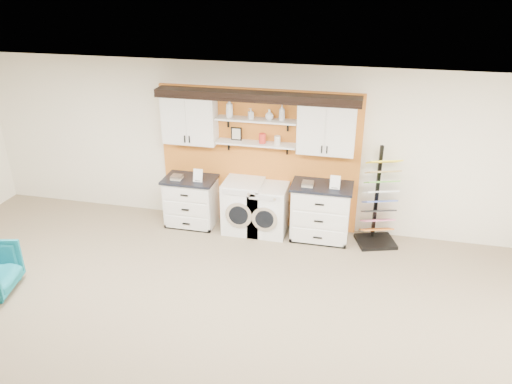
% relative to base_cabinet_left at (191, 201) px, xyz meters
% --- Properties ---
extents(ceiling, '(10.00, 10.00, 0.00)m').
position_rel_base_cabinet_left_xyz_m(ceiling, '(1.13, -3.64, 2.36)').
color(ceiling, white).
rests_on(ceiling, wall_back).
extents(wall_back, '(10.00, 0.00, 10.00)m').
position_rel_base_cabinet_left_xyz_m(wall_back, '(1.13, 0.36, 0.96)').
color(wall_back, white).
rests_on(wall_back, floor).
extents(accent_panel, '(3.40, 0.07, 2.40)m').
position_rel_base_cabinet_left_xyz_m(accent_panel, '(1.13, 0.32, 0.76)').
color(accent_panel, '#C66C21').
rests_on(accent_panel, wall_back).
extents(upper_cabinet_left, '(0.90, 0.35, 0.84)m').
position_rel_base_cabinet_left_xyz_m(upper_cabinet_left, '(0.00, 0.15, 1.44)').
color(upper_cabinet_left, white).
rests_on(upper_cabinet_left, wall_back).
extents(upper_cabinet_right, '(0.90, 0.35, 0.84)m').
position_rel_base_cabinet_left_xyz_m(upper_cabinet_right, '(2.26, 0.15, 1.44)').
color(upper_cabinet_right, white).
rests_on(upper_cabinet_right, wall_back).
extents(shelf_lower, '(1.32, 0.28, 0.03)m').
position_rel_base_cabinet_left_xyz_m(shelf_lower, '(1.13, 0.16, 1.09)').
color(shelf_lower, white).
rests_on(shelf_lower, wall_back).
extents(shelf_upper, '(1.32, 0.28, 0.03)m').
position_rel_base_cabinet_left_xyz_m(shelf_upper, '(1.13, 0.16, 1.49)').
color(shelf_upper, white).
rests_on(shelf_upper, wall_back).
extents(crown_molding, '(3.30, 0.41, 0.13)m').
position_rel_base_cabinet_left_xyz_m(crown_molding, '(1.13, 0.17, 1.89)').
color(crown_molding, black).
rests_on(crown_molding, wall_back).
extents(picture_frame, '(0.18, 0.02, 0.22)m').
position_rel_base_cabinet_left_xyz_m(picture_frame, '(0.78, 0.21, 1.22)').
color(picture_frame, black).
rests_on(picture_frame, shelf_lower).
extents(canister_red, '(0.11, 0.11, 0.16)m').
position_rel_base_cabinet_left_xyz_m(canister_red, '(1.23, 0.16, 1.19)').
color(canister_red, red).
rests_on(canister_red, shelf_lower).
extents(canister_cream, '(0.10, 0.10, 0.14)m').
position_rel_base_cabinet_left_xyz_m(canister_cream, '(1.48, 0.16, 1.18)').
color(canister_cream, silver).
rests_on(canister_cream, shelf_lower).
extents(base_cabinet_left, '(0.89, 0.66, 0.87)m').
position_rel_base_cabinet_left_xyz_m(base_cabinet_left, '(0.00, 0.00, 0.00)').
color(base_cabinet_left, white).
rests_on(base_cabinet_left, floor).
extents(base_cabinet_right, '(0.99, 0.66, 0.97)m').
position_rel_base_cabinet_left_xyz_m(base_cabinet_right, '(2.26, -0.00, 0.05)').
color(base_cabinet_right, white).
rests_on(base_cabinet_right, floor).
extents(washer, '(0.65, 0.71, 0.90)m').
position_rel_base_cabinet_left_xyz_m(washer, '(0.95, -0.00, 0.01)').
color(washer, white).
rests_on(washer, floor).
extents(dryer, '(0.61, 0.71, 0.86)m').
position_rel_base_cabinet_left_xyz_m(dryer, '(1.38, -0.00, -0.01)').
color(dryer, white).
rests_on(dryer, floor).
extents(sample_rack, '(0.72, 0.66, 1.65)m').
position_rel_base_cabinet_left_xyz_m(sample_rack, '(3.18, 0.03, 0.09)').
color(sample_rack, black).
rests_on(sample_rack, floor).
extents(soap_bottle_a, '(0.12, 0.12, 0.31)m').
position_rel_base_cabinet_left_xyz_m(soap_bottle_a, '(0.68, 0.16, 1.66)').
color(soap_bottle_a, silver).
rests_on(soap_bottle_a, shelf_upper).
extents(soap_bottle_b, '(0.10, 0.10, 0.17)m').
position_rel_base_cabinet_left_xyz_m(soap_bottle_b, '(1.04, 0.16, 1.59)').
color(soap_bottle_b, silver).
rests_on(soap_bottle_b, shelf_upper).
extents(soap_bottle_c, '(0.17, 0.17, 0.17)m').
position_rel_base_cabinet_left_xyz_m(soap_bottle_c, '(1.34, 0.16, 1.59)').
color(soap_bottle_c, silver).
rests_on(soap_bottle_c, shelf_upper).
extents(soap_bottle_d, '(0.12, 0.12, 0.26)m').
position_rel_base_cabinet_left_xyz_m(soap_bottle_d, '(1.55, 0.16, 1.64)').
color(soap_bottle_d, silver).
rests_on(soap_bottle_d, shelf_upper).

